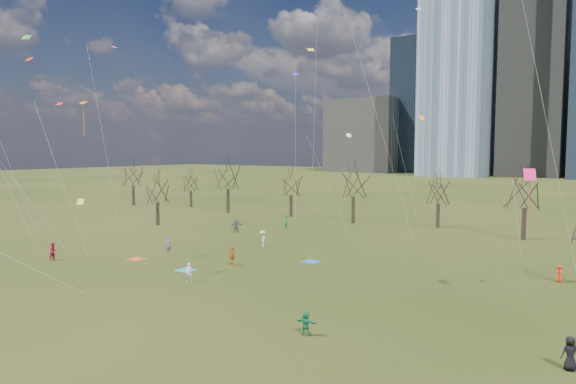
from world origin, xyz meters
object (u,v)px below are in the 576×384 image
Objects in this scene: blanket_teal at (186,270)px; blanket_navy at (311,262)px; person_1 at (189,273)px; blanket_crimson at (136,259)px; person_4 at (233,256)px; person_2 at (54,252)px.

blanket_teal is 1.00× the size of blanket_navy.
person_1 reaches higher than blanket_teal.
blanket_navy is at bearing 30.08° from blanket_crimson.
person_1 is at bearing -109.88° from blanket_navy.
blanket_navy is (7.80, 9.58, 0.00)m from blanket_teal.
person_1 is 0.89× the size of person_4.
blanket_teal and blanket_crimson have the same top height.
blanket_navy is 0.98× the size of person_1.
blanket_crimson is (-15.45, -8.95, 0.00)m from blanket_navy.
blanket_teal is at bearing 113.91° from person_1.
person_4 is at bearing -134.24° from blanket_navy.
blanket_crimson is 0.98× the size of person_1.
person_4 is at bearing 18.46° from blanket_crimson.
person_1 is (3.30, -2.86, 0.80)m from blanket_teal.
person_2 is (-17.27, -1.62, 0.11)m from person_1.
person_2 reaches higher than blanket_teal.
person_1 is at bearing 127.89° from person_4.
person_4 is (9.98, 3.33, 0.91)m from blanket_crimson.
blanket_navy and blanket_crimson have the same top height.
blanket_teal is 0.98× the size of person_1.
blanket_teal is 0.87× the size of person_4.
person_2 is (-13.97, -4.47, 0.91)m from blanket_teal.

